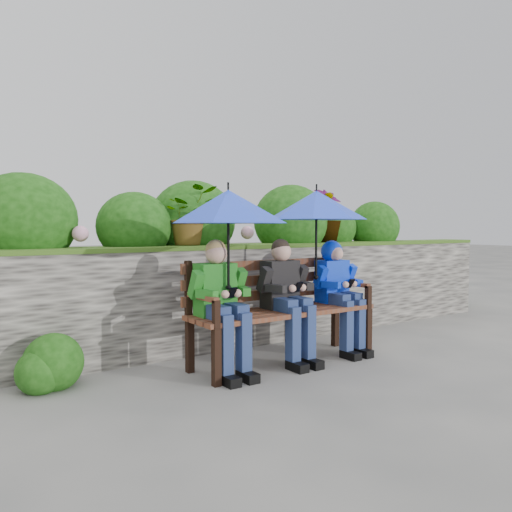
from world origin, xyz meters
TOP-DOWN VIEW (x-y plane):
  - ground at (0.00, 0.00)m, footprint 60.00×60.00m
  - garden_backdrop at (-0.03, 1.63)m, footprint 8.00×2.82m
  - park_bench at (0.17, -0.02)m, footprint 1.76×0.52m
  - boy_left at (-0.48, -0.10)m, footprint 0.48×0.55m
  - boy_middle at (0.19, -0.10)m, footprint 0.47×0.55m
  - boy_right at (0.83, -0.08)m, footprint 0.45×0.55m
  - umbrella_left at (-0.43, -0.12)m, footprint 0.95×0.95m
  - umbrella_right at (0.57, -0.06)m, footprint 0.93×0.93m

SIDE VIEW (x-z plane):
  - ground at x=0.00m, z-range 0.00..0.00m
  - park_bench at x=0.17m, z-range 0.06..0.99m
  - garden_backdrop at x=-0.03m, z-range -0.27..1.46m
  - boy_middle at x=0.19m, z-range 0.07..1.18m
  - boy_left at x=-0.48m, z-range 0.07..1.18m
  - boy_right at x=0.83m, z-range 0.11..1.19m
  - umbrella_left at x=-0.43m, z-range 0.94..1.81m
  - umbrella_right at x=0.57m, z-range 0.97..1.85m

